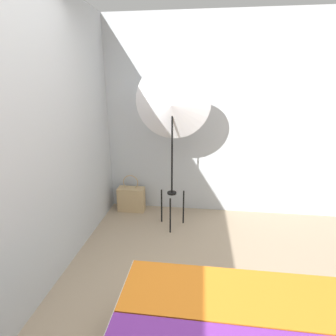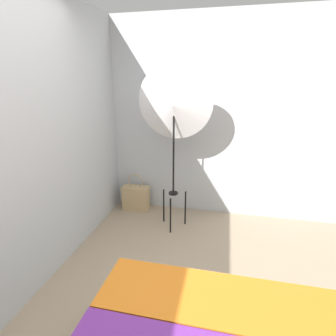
% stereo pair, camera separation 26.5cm
% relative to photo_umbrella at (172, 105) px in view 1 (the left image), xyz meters
% --- Properties ---
extents(wall_back, '(8.00, 0.05, 2.60)m').
position_rel_photo_umbrella_xyz_m(wall_back, '(0.36, 0.55, -0.24)').
color(wall_back, '#B7BCC1').
rests_on(wall_back, ground_plane).
extents(wall_side_left, '(0.05, 8.00, 2.60)m').
position_rel_photo_umbrella_xyz_m(wall_side_left, '(-0.98, -0.67, -0.24)').
color(wall_side_left, '#B7BCC1').
rests_on(wall_side_left, ground_plane).
extents(photo_umbrella, '(0.87, 0.31, 1.99)m').
position_rel_photo_umbrella_xyz_m(photo_umbrella, '(0.00, 0.00, 0.00)').
color(photo_umbrella, black).
rests_on(photo_umbrella, ground_plane).
extents(tote_bag, '(0.38, 0.17, 0.54)m').
position_rel_photo_umbrella_xyz_m(tote_bag, '(-0.63, 0.36, -1.36)').
color(tote_bag, tan).
rests_on(tote_bag, ground_plane).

